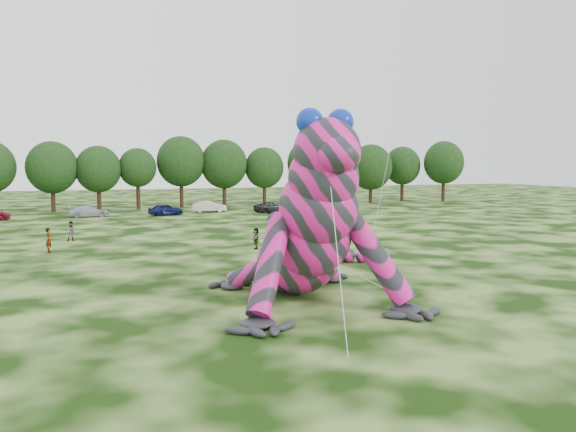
# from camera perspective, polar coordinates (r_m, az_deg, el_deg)

# --- Properties ---
(ground) EXTENTS (240.00, 240.00, 0.00)m
(ground) POSITION_cam_1_polar(r_m,az_deg,el_deg) (26.25, -5.49, -9.12)
(ground) COLOR #16330A
(ground) RESTS_ON ground
(inflatable_gecko) EXTENTS (15.55, 18.30, 8.95)m
(inflatable_gecko) POSITION_cam_1_polar(r_m,az_deg,el_deg) (28.43, 0.45, 1.17)
(inflatable_gecko) COLOR #E7198D
(inflatable_gecko) RESTS_ON ground
(tree_7) EXTENTS (6.68, 6.01, 9.48)m
(tree_7) POSITION_cam_1_polar(r_m,az_deg,el_deg) (81.50, -22.83, 3.70)
(tree_7) COLOR black
(tree_7) RESTS_ON ground
(tree_8) EXTENTS (6.14, 5.53, 8.94)m
(tree_8) POSITION_cam_1_polar(r_m,az_deg,el_deg) (81.64, -18.69, 3.66)
(tree_8) COLOR black
(tree_8) RESTS_ON ground
(tree_9) EXTENTS (5.27, 4.74, 8.68)m
(tree_9) POSITION_cam_1_polar(r_m,az_deg,el_deg) (82.31, -15.01, 3.68)
(tree_9) COLOR black
(tree_9) RESTS_ON ground
(tree_10) EXTENTS (7.09, 6.38, 10.50)m
(tree_10) POSITION_cam_1_polar(r_m,az_deg,el_deg) (84.32, -10.80, 4.43)
(tree_10) COLOR black
(tree_10) RESTS_ON ground
(tree_11) EXTENTS (7.01, 6.31, 10.07)m
(tree_11) POSITION_cam_1_polar(r_m,az_deg,el_deg) (85.23, -6.51, 4.35)
(tree_11) COLOR black
(tree_11) RESTS_ON ground
(tree_12) EXTENTS (5.99, 5.39, 8.97)m
(tree_12) POSITION_cam_1_polar(r_m,az_deg,el_deg) (86.49, -2.41, 4.03)
(tree_12) COLOR black
(tree_12) RESTS_ON ground
(tree_13) EXTENTS (6.83, 6.15, 10.13)m
(tree_13) POSITION_cam_1_polar(r_m,az_deg,el_deg) (88.35, 2.12, 4.44)
(tree_13) COLOR black
(tree_13) RESTS_ON ground
(tree_14) EXTENTS (6.82, 6.14, 9.40)m
(tree_14) POSITION_cam_1_polar(r_m,az_deg,el_deg) (92.38, 5.39, 4.23)
(tree_14) COLOR black
(tree_14) RESTS_ON ground
(tree_15) EXTENTS (7.17, 6.45, 9.63)m
(tree_15) POSITION_cam_1_polar(r_m,az_deg,el_deg) (93.81, 8.41, 4.29)
(tree_15) COLOR black
(tree_15) RESTS_ON ground
(tree_16) EXTENTS (6.26, 5.63, 9.37)m
(tree_16) POSITION_cam_1_polar(r_m,az_deg,el_deg) (98.70, 11.53, 4.22)
(tree_16) COLOR black
(tree_16) RESTS_ON ground
(tree_17) EXTENTS (6.98, 6.28, 10.30)m
(tree_17) POSITION_cam_1_polar(r_m,az_deg,el_deg) (100.05, 15.53, 4.41)
(tree_17) COLOR black
(tree_17) RESTS_ON ground
(car_3) EXTENTS (4.88, 2.17, 1.39)m
(car_3) POSITION_cam_1_polar(r_m,az_deg,el_deg) (72.45, -19.62, 0.45)
(car_3) COLOR #AFB3B8
(car_3) RESTS_ON ground
(car_4) EXTENTS (4.53, 2.55, 1.46)m
(car_4) POSITION_cam_1_polar(r_m,az_deg,el_deg) (72.20, -12.32, 0.65)
(car_4) COLOR #0D1243
(car_4) RESTS_ON ground
(car_5) EXTENTS (4.61, 1.95, 1.48)m
(car_5) POSITION_cam_1_polar(r_m,az_deg,el_deg) (76.00, -8.00, 0.96)
(car_5) COLOR silver
(car_5) RESTS_ON ground
(car_6) EXTENTS (5.32, 3.24, 1.38)m
(car_6) POSITION_cam_1_polar(r_m,az_deg,el_deg) (74.97, -1.60, 0.92)
(car_6) COLOR black
(car_6) RESTS_ON ground
(car_7) EXTENTS (5.21, 2.75, 1.44)m
(car_7) POSITION_cam_1_polar(r_m,az_deg,el_deg) (78.48, 4.16, 1.13)
(car_7) COLOR white
(car_7) RESTS_ON ground
(spectator_1) EXTENTS (0.85, 0.68, 1.67)m
(spectator_1) POSITION_cam_1_polar(r_m,az_deg,el_deg) (50.73, -21.12, -1.45)
(spectator_1) COLOR gray
(spectator_1) RESTS_ON ground
(spectator_5) EXTENTS (0.96, 1.57, 1.61)m
(spectator_5) POSITION_cam_1_polar(r_m,az_deg,el_deg) (43.09, -3.28, -2.29)
(spectator_5) COLOR gray
(spectator_5) RESTS_ON ground
(spectator_0) EXTENTS (0.47, 0.69, 1.83)m
(spectator_0) POSITION_cam_1_polar(r_m,az_deg,el_deg) (44.81, -23.12, -2.28)
(spectator_0) COLOR gray
(spectator_0) RESTS_ON ground
(spectator_3) EXTENTS (0.58, 1.07, 1.74)m
(spectator_3) POSITION_cam_1_polar(r_m,az_deg,el_deg) (63.55, 2.47, 0.26)
(spectator_3) COLOR gray
(spectator_3) RESTS_ON ground
(spectator_2) EXTENTS (1.06, 1.16, 1.56)m
(spectator_2) POSITION_cam_1_polar(r_m,az_deg,el_deg) (58.30, -1.84, -0.29)
(spectator_2) COLOR gray
(spectator_2) RESTS_ON ground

